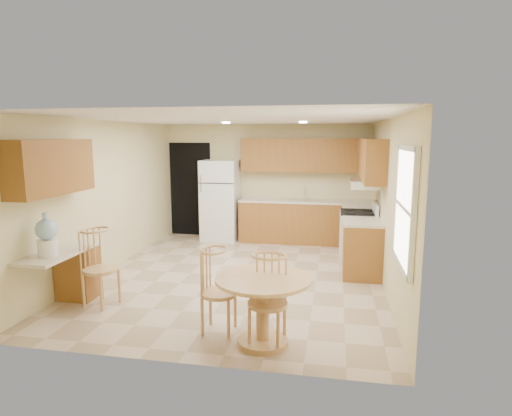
% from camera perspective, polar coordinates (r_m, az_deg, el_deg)
% --- Properties ---
extents(floor, '(5.50, 5.50, 0.00)m').
position_cam_1_polar(floor, '(7.03, -2.27, -9.05)').
color(floor, '#C7AC90').
rests_on(floor, ground).
extents(ceiling, '(4.50, 5.50, 0.02)m').
position_cam_1_polar(ceiling, '(6.67, -2.41, 11.77)').
color(ceiling, white).
rests_on(ceiling, wall_back).
extents(wall_back, '(4.50, 0.02, 2.50)m').
position_cam_1_polar(wall_back, '(9.42, 1.40, 3.49)').
color(wall_back, beige).
rests_on(wall_back, floor).
extents(wall_front, '(4.50, 0.02, 2.50)m').
position_cam_1_polar(wall_front, '(4.15, -10.84, -4.40)').
color(wall_front, beige).
rests_on(wall_front, floor).
extents(wall_left, '(0.02, 5.50, 2.50)m').
position_cam_1_polar(wall_left, '(7.56, -19.21, 1.48)').
color(wall_left, beige).
rests_on(wall_left, floor).
extents(wall_right, '(0.02, 5.50, 2.50)m').
position_cam_1_polar(wall_right, '(6.62, 17.03, 0.52)').
color(wall_right, beige).
rests_on(wall_right, floor).
extents(doorway, '(0.90, 0.02, 2.10)m').
position_cam_1_polar(doorway, '(9.86, -8.73, 2.48)').
color(doorway, black).
rests_on(doorway, floor).
extents(base_cab_back, '(2.75, 0.60, 0.87)m').
position_cam_1_polar(base_cab_back, '(9.15, 6.49, -1.91)').
color(base_cab_back, '#996126').
rests_on(base_cab_back, floor).
extents(counter_back, '(2.75, 0.63, 0.04)m').
position_cam_1_polar(counter_back, '(9.07, 6.55, 0.91)').
color(counter_back, beige).
rests_on(counter_back, base_cab_back).
extents(base_cab_right_a, '(0.60, 0.59, 0.87)m').
position_cam_1_polar(base_cab_right_a, '(8.56, 13.41, -2.91)').
color(base_cab_right_a, '#996126').
rests_on(base_cab_right_a, floor).
extents(counter_right_a, '(0.63, 0.59, 0.04)m').
position_cam_1_polar(counter_right_a, '(8.47, 13.53, 0.10)').
color(counter_right_a, beige).
rests_on(counter_right_a, base_cab_right_a).
extents(base_cab_right_b, '(0.60, 0.80, 0.87)m').
position_cam_1_polar(base_cab_right_b, '(7.14, 13.96, -5.38)').
color(base_cab_right_b, '#996126').
rests_on(base_cab_right_b, floor).
extents(counter_right_b, '(0.63, 0.80, 0.04)m').
position_cam_1_polar(counter_right_b, '(7.04, 14.11, -1.80)').
color(counter_right_b, beige).
rests_on(counter_right_b, base_cab_right_b).
extents(upper_cab_back, '(2.75, 0.33, 0.70)m').
position_cam_1_polar(upper_cab_back, '(9.11, 6.72, 7.01)').
color(upper_cab_back, '#996126').
rests_on(upper_cab_back, wall_back).
extents(upper_cab_right, '(0.33, 2.42, 0.70)m').
position_cam_1_polar(upper_cab_right, '(7.74, 15.04, 6.32)').
color(upper_cab_right, '#996126').
rests_on(upper_cab_right, wall_right).
extents(upper_cab_left, '(0.33, 1.40, 0.70)m').
position_cam_1_polar(upper_cab_left, '(6.08, -25.62, 4.94)').
color(upper_cab_left, '#996126').
rests_on(upper_cab_left, wall_left).
extents(sink, '(0.78, 0.44, 0.01)m').
position_cam_1_polar(sink, '(9.07, 6.39, 1.05)').
color(sink, silver).
rests_on(sink, counter_back).
extents(range_hood, '(0.50, 0.76, 0.14)m').
position_cam_1_polar(range_hood, '(7.74, 14.29, 3.16)').
color(range_hood, silver).
rests_on(range_hood, upper_cab_right).
extents(desk_pedestal, '(0.48, 0.42, 0.72)m').
position_cam_1_polar(desk_pedestal, '(6.52, -22.62, -7.97)').
color(desk_pedestal, '#996126').
rests_on(desk_pedestal, floor).
extents(desk_top, '(0.50, 1.20, 0.04)m').
position_cam_1_polar(desk_top, '(6.12, -24.79, -5.45)').
color(desk_top, beige).
rests_on(desk_top, desk_pedestal).
extents(window, '(0.06, 1.12, 1.30)m').
position_cam_1_polar(window, '(4.76, 19.33, 0.08)').
color(window, white).
rests_on(window, wall_right).
extents(can_light_a, '(0.14, 0.14, 0.02)m').
position_cam_1_polar(can_light_a, '(7.95, -4.02, 11.28)').
color(can_light_a, white).
rests_on(can_light_a, ceiling).
extents(can_light_b, '(0.14, 0.14, 0.02)m').
position_cam_1_polar(can_light_b, '(7.72, 6.29, 11.30)').
color(can_light_b, white).
rests_on(can_light_b, ceiling).
extents(refrigerator, '(0.77, 0.75, 1.74)m').
position_cam_1_polar(refrigerator, '(9.33, -4.73, 1.04)').
color(refrigerator, white).
rests_on(refrigerator, floor).
extents(stove, '(0.65, 0.76, 1.09)m').
position_cam_1_polar(stove, '(7.89, 13.47, -3.70)').
color(stove, white).
rests_on(stove, floor).
extents(dining_table, '(1.02, 1.02, 0.76)m').
position_cam_1_polar(dining_table, '(4.69, 0.93, -12.25)').
color(dining_table, tan).
rests_on(dining_table, floor).
extents(chair_table_a, '(0.43, 0.55, 0.97)m').
position_cam_1_polar(chair_table_a, '(4.89, -5.29, -10.19)').
color(chair_table_a, tan).
rests_on(chair_table_a, floor).
extents(chair_table_b, '(0.43, 0.43, 0.98)m').
position_cam_1_polar(chair_table_b, '(4.56, 1.36, -11.53)').
color(chair_table_b, tan).
rests_on(chair_table_b, floor).
extents(chair_desk, '(0.45, 0.58, 1.02)m').
position_cam_1_polar(chair_desk, '(5.99, -20.59, -6.74)').
color(chair_desk, tan).
rests_on(chair_desk, floor).
extents(water_crock, '(0.26, 0.26, 0.54)m').
position_cam_1_polar(water_crock, '(5.90, -26.11, -3.44)').
color(water_crock, white).
rests_on(water_crock, desk_top).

